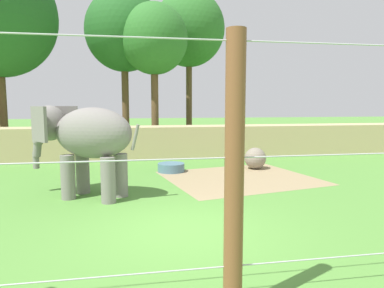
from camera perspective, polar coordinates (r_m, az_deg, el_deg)
ground_plane at (r=7.89m, az=-1.31°, el=-14.00°), size 120.00×120.00×0.00m
dirt_patch at (r=13.19m, az=7.88°, el=-5.57°), size 6.13×5.60×0.01m
embankment_wall at (r=18.15m, az=-6.40°, el=0.37°), size 36.00×1.80×1.61m
elephant at (r=10.64m, az=-17.27°, el=1.14°), size 3.39×2.50×2.74m
enrichment_ball at (r=15.04m, az=10.43°, el=-2.34°), size 0.92×0.92×0.92m
cable_fence at (r=4.41m, az=5.55°, el=-5.57°), size 9.65×0.25×3.70m
water_tub at (r=14.25m, az=-3.48°, el=-3.87°), size 1.10×1.10×0.35m
tree_left_of_centre at (r=26.34m, az=-0.51°, el=18.42°), size 5.18×5.18×10.90m
tree_behind_wall at (r=21.53m, az=-6.30°, el=16.76°), size 4.01×4.01×8.73m
tree_far_right at (r=23.01m, az=-11.20°, el=17.79°), size 4.80×4.80×9.83m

